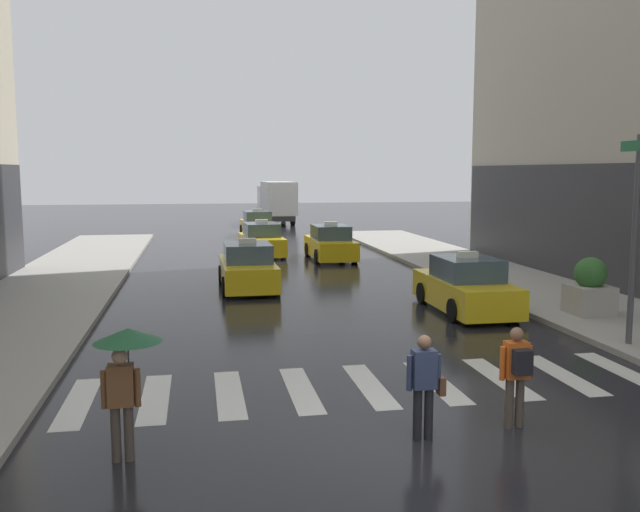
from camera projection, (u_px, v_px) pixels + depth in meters
ground_plane at (420, 447)px, 10.17m from camera, size 160.00×160.00×0.00m
crosswalk_markings at (370, 385)px, 13.09m from camera, size 11.30×2.80×0.01m
traffic_light_pole at (640, 210)px, 15.36m from camera, size 0.44×0.84×4.80m
taxi_lead at (466, 287)px, 19.98m from camera, size 1.95×4.55×1.80m
taxi_second at (248, 268)px, 23.88m from camera, size 1.95×4.55×1.80m
taxi_third at (330, 244)px, 31.86m from camera, size 1.94×4.54×1.80m
taxi_fourth at (262, 241)px, 33.29m from camera, size 2.10×4.62×1.80m
taxi_fifth at (257, 225)px, 43.38m from camera, size 2.05×4.60×1.80m
box_truck at (277, 201)px, 53.15m from camera, size 2.45×7.60×3.35m
pedestrian_with_umbrella at (125, 358)px, 9.51m from camera, size 0.96×0.96×1.94m
pedestrian_with_backpack at (517, 369)px, 10.83m from camera, size 0.55×0.43×1.65m
pedestrian_with_handbag at (425, 381)px, 10.36m from camera, size 0.60×0.24×1.65m
planter_near_corner at (590, 288)px, 18.93m from camera, size 1.10×1.10×1.60m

